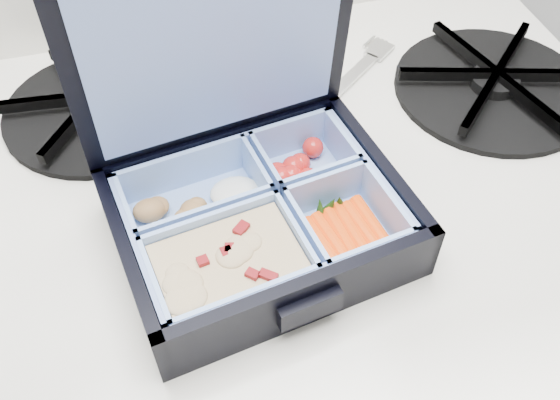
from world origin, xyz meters
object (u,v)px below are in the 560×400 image
object	(u,v)px
stove	(309,386)
burner_grate	(495,79)
fork	(334,93)
bento_box	(260,220)

from	to	relation	value
stove	burner_grate	xyz separation A→B (m)	(0.19, 0.06, 0.47)
stove	fork	world-z (taller)	fork
stove	fork	size ratio (longest dim) A/B	4.91
bento_box	fork	xyz separation A→B (m)	(0.11, 0.15, -0.02)
stove	burner_grate	distance (m)	0.51
stove	bento_box	xyz separation A→B (m)	(-0.08, -0.06, 0.48)
burner_grate	fork	xyz separation A→B (m)	(-0.15, 0.03, -0.01)
stove	fork	distance (m)	0.47
burner_grate	fork	distance (m)	0.16
fork	stove	bearing A→B (deg)	-60.50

